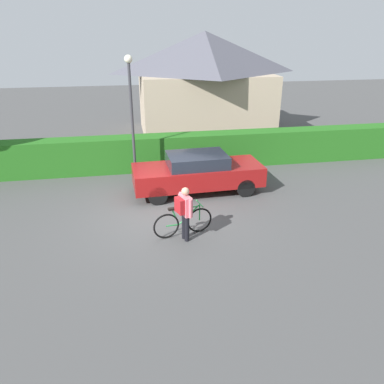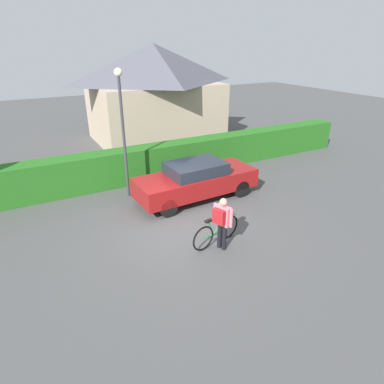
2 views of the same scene
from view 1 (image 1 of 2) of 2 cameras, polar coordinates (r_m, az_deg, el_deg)
name	(u,v)px [view 1 (image 1 of 2)]	position (r m, az deg, el deg)	size (l,w,h in m)	color
ground_plane	(162,216)	(11.74, -4.53, -3.59)	(60.00, 60.00, 0.00)	#474747
hedge_row	(151,153)	(15.48, -6.26, 5.92)	(21.77, 0.90, 1.39)	#23631B
house_distant	(204,82)	(21.10, 1.89, 16.24)	(7.13, 5.27, 5.24)	tan
parked_car_near	(198,172)	(13.11, 0.85, 2.98)	(4.52, 1.81, 1.40)	maroon
bicycle	(183,222)	(10.48, -1.35, -4.58)	(1.70, 0.54, 0.90)	black
person_rider	(184,209)	(10.00, -1.17, -2.64)	(0.45, 0.61, 1.54)	black
street_lamp	(131,104)	(13.72, -9.18, 13.00)	(0.28, 0.28, 4.53)	#38383D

